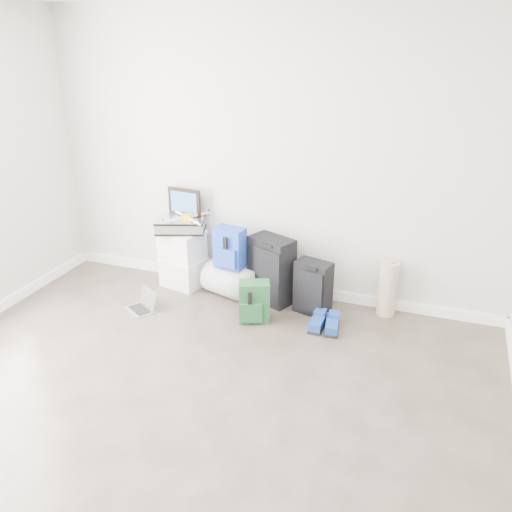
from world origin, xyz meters
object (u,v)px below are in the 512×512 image
at_px(large_suitcase, 271,270).
at_px(carry_on, 313,288).
at_px(boxes_stack, 183,258).
at_px(briefcase, 181,224).
at_px(duffel_bag, 231,281).
at_px(laptop, 143,305).

relative_size(large_suitcase, carry_on, 1.28).
xyz_separation_m(boxes_stack, briefcase, (0.00, 0.00, 0.37)).
height_order(briefcase, carry_on, briefcase).
distance_m(duffel_bag, carry_on, 0.84).
bearing_deg(duffel_bag, briefcase, -169.30).
bearing_deg(duffel_bag, laptop, -123.55).
xyz_separation_m(duffel_bag, laptop, (-0.69, -0.54, -0.12)).
distance_m(large_suitcase, carry_on, 0.45).
bearing_deg(briefcase, carry_on, -24.20).
bearing_deg(boxes_stack, large_suitcase, 11.23).
relative_size(carry_on, laptop, 1.51).
height_order(duffel_bag, carry_on, carry_on).
bearing_deg(briefcase, duffel_bag, -26.53).
bearing_deg(carry_on, large_suitcase, -177.36).
distance_m(briefcase, duffel_bag, 0.76).
relative_size(briefcase, duffel_bag, 0.87).
distance_m(boxes_stack, briefcase, 0.37).
relative_size(boxes_stack, large_suitcase, 0.92).
height_order(boxes_stack, large_suitcase, large_suitcase).
height_order(briefcase, duffel_bag, briefcase).
bearing_deg(boxes_stack, briefcase, 0.00).
bearing_deg(carry_on, briefcase, -170.80).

